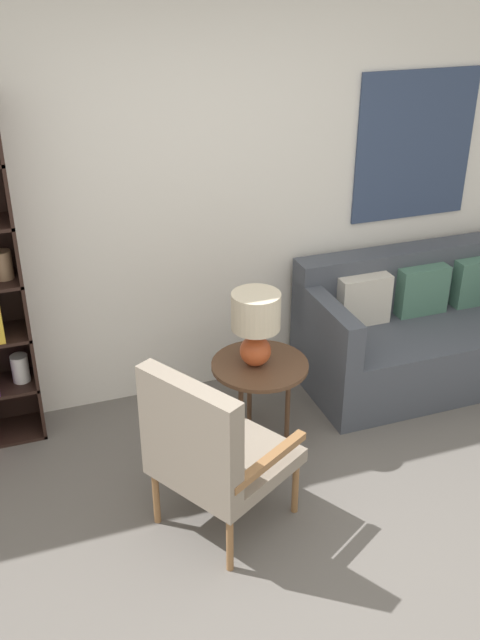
{
  "coord_description": "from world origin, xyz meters",
  "views": [
    {
      "loc": [
        -1.13,
        -2.05,
        2.7
      ],
      "look_at": [
        0.02,
        1.18,
        0.9
      ],
      "focal_mm": 40.0,
      "sensor_mm": 36.0,
      "label": 1
    }
  ],
  "objects_px": {
    "armchair": "(209,448)",
    "table_lamp": "(256,322)",
    "couch": "(425,331)",
    "side_table": "(260,370)"
  },
  "relations": [
    {
      "from": "couch",
      "to": "table_lamp",
      "type": "distance_m",
      "value": 1.48
    },
    {
      "from": "table_lamp",
      "to": "side_table",
      "type": "bearing_deg",
      "value": -4.82
    },
    {
      "from": "armchair",
      "to": "table_lamp",
      "type": "distance_m",
      "value": 0.88
    },
    {
      "from": "table_lamp",
      "to": "armchair",
      "type": "bearing_deg",
      "value": -126.44
    },
    {
      "from": "couch",
      "to": "side_table",
      "type": "distance_m",
      "value": 1.38
    },
    {
      "from": "side_table",
      "to": "armchair",
      "type": "bearing_deg",
      "value": -128.06
    },
    {
      "from": "side_table",
      "to": "table_lamp",
      "type": "height_order",
      "value": "table_lamp"
    },
    {
      "from": "armchair",
      "to": "table_lamp",
      "type": "xyz_separation_m",
      "value": [
        0.5,
        0.68,
        0.27
      ]
    },
    {
      "from": "armchair",
      "to": "side_table",
      "type": "relative_size",
      "value": 1.67
    },
    {
      "from": "side_table",
      "to": "couch",
      "type": "bearing_deg",
      "value": 12.42
    }
  ]
}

